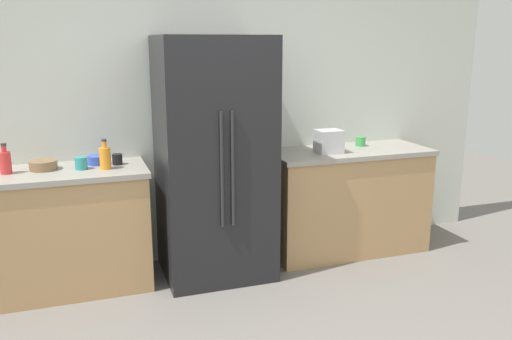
% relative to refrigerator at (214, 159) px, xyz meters
% --- Properties ---
extents(kitchen_back_panel, '(5.50, 0.10, 2.94)m').
position_rel_refrigerator_xyz_m(kitchen_back_panel, '(-0.04, 0.43, 0.53)').
color(kitchen_back_panel, silver).
rests_on(kitchen_back_panel, ground_plane).
extents(counter_left, '(1.15, 0.61, 0.92)m').
position_rel_refrigerator_xyz_m(counter_left, '(-1.10, 0.08, -0.48)').
color(counter_left, tan).
rests_on(counter_left, ground_plane).
extents(counter_right, '(1.41, 0.61, 0.92)m').
position_rel_refrigerator_xyz_m(counter_right, '(1.22, 0.08, -0.48)').
color(counter_right, tan).
rests_on(counter_right, ground_plane).
extents(refrigerator, '(0.84, 0.74, 1.88)m').
position_rel_refrigerator_xyz_m(refrigerator, '(0.00, 0.00, 0.00)').
color(refrigerator, black).
rests_on(refrigerator, ground_plane).
extents(toaster, '(0.21, 0.17, 0.19)m').
position_rel_refrigerator_xyz_m(toaster, '(0.99, 0.01, 0.08)').
color(toaster, silver).
rests_on(toaster, counter_right).
extents(bottle_a, '(0.08, 0.08, 0.22)m').
position_rel_refrigerator_xyz_m(bottle_a, '(-1.49, 0.10, 0.07)').
color(bottle_a, red).
rests_on(bottle_a, counter_left).
extents(bottle_b, '(0.08, 0.08, 0.22)m').
position_rel_refrigerator_xyz_m(bottle_b, '(-0.82, 0.02, 0.07)').
color(bottle_b, orange).
rests_on(bottle_b, counter_left).
extents(cup_a, '(0.09, 0.09, 0.09)m').
position_rel_refrigerator_xyz_m(cup_a, '(-0.99, 0.06, 0.03)').
color(cup_a, teal).
rests_on(cup_a, counter_left).
extents(cup_b, '(0.09, 0.09, 0.08)m').
position_rel_refrigerator_xyz_m(cup_b, '(1.40, 0.19, 0.02)').
color(cup_b, green).
rests_on(cup_b, counter_right).
extents(cup_c, '(0.08, 0.08, 0.08)m').
position_rel_refrigerator_xyz_m(cup_c, '(-0.72, 0.14, 0.02)').
color(cup_c, black).
rests_on(cup_c, counter_left).
extents(bowl_a, '(0.20, 0.20, 0.07)m').
position_rel_refrigerator_xyz_m(bowl_a, '(-1.25, 0.14, 0.02)').
color(bowl_a, brown).
rests_on(bowl_a, counter_left).
extents(bowl_b, '(0.15, 0.15, 0.07)m').
position_rel_refrigerator_xyz_m(bowl_b, '(-0.87, 0.20, 0.02)').
color(bowl_b, blue).
rests_on(bowl_b, counter_left).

